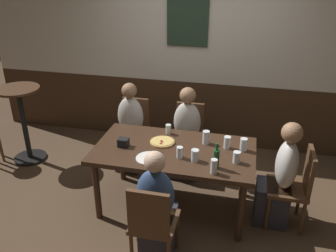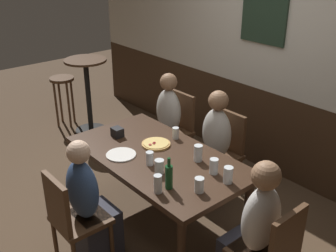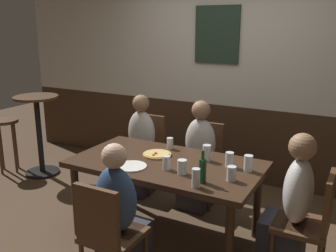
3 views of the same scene
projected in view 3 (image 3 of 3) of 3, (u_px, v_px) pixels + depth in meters
name	position (u px, v px, depth m)	size (l,w,h in m)	color
ground_plane	(166.00, 235.00, 3.57)	(12.00, 12.00, 0.00)	#4C3826
wall_back	(230.00, 77.00, 4.63)	(6.40, 0.13, 2.60)	#3D2819
dining_table	(166.00, 170.00, 3.39)	(1.69, 0.92, 0.74)	#382316
chair_mid_near	(107.00, 232.00, 2.69)	(0.40, 0.40, 0.88)	#513521
chair_left_far	(147.00, 148.00, 4.53)	(0.40, 0.40, 0.88)	#513521
chair_mid_far	(204.00, 158.00, 4.18)	(0.40, 0.40, 0.88)	#513521
chair_head_east	(312.00, 220.00, 2.86)	(0.40, 0.40, 0.88)	#513521
person_mid_near	(121.00, 224.00, 2.84)	(0.34, 0.37, 1.13)	#2D2D38
person_left_far	(140.00, 152.00, 4.39)	(0.34, 0.37, 1.16)	#2D2D38
person_mid_far	(198.00, 163.00, 4.05)	(0.34, 0.37, 1.16)	#2D2D38
person_head_east	(290.00, 215.00, 2.93)	(0.37, 0.34, 1.16)	#2D2D38
pizza	(157.00, 154.00, 3.53)	(0.27, 0.27, 0.03)	tan
beer_glass_tall	(229.00, 161.00, 3.24)	(0.07, 0.07, 0.13)	silver
pint_glass_stout	(196.00, 179.00, 2.83)	(0.06, 0.06, 0.15)	silver
beer_glass_half	(231.00, 175.00, 2.95)	(0.07, 0.07, 0.12)	silver
tumbler_water	(182.00, 168.00, 3.09)	(0.08, 0.08, 0.12)	silver
pint_glass_pale	(167.00, 164.00, 3.18)	(0.07, 0.07, 0.12)	silver
highball_clear	(170.00, 144.00, 3.71)	(0.06, 0.06, 0.11)	silver
pint_glass_amber	(248.00, 164.00, 3.15)	(0.07, 0.07, 0.14)	silver
tumbler_short	(207.00, 154.00, 3.38)	(0.08, 0.08, 0.15)	silver
beer_bottle_green	(202.00, 170.00, 2.90)	(0.06, 0.06, 0.26)	#194723
plate_white_large	(131.00, 166.00, 3.25)	(0.27, 0.27, 0.01)	white
condiment_caddy	(113.00, 150.00, 3.56)	(0.11, 0.09, 0.09)	black
side_bar_table	(39.00, 129.00, 4.89)	(0.56, 0.56, 1.05)	black
bar_stool	(6.00, 131.00, 4.98)	(0.34, 0.34, 0.72)	#513521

